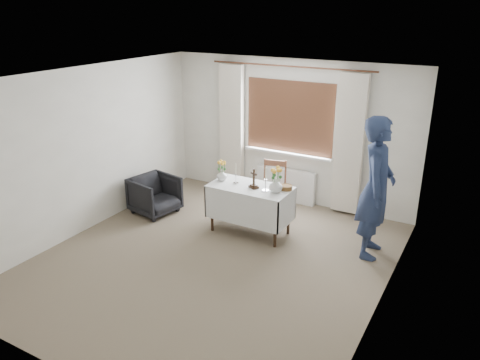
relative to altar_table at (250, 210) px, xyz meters
name	(u,v)px	position (x,y,z in m)	size (l,w,h in m)	color
ground	(214,259)	(-0.04, -0.99, -0.38)	(5.00, 5.00, 0.00)	#7B7055
altar_table	(250,210)	(0.00, 0.00, 0.00)	(1.24, 0.64, 0.76)	white
wooden_chair	(273,189)	(0.00, 0.80, 0.07)	(0.42, 0.42, 0.90)	brown
armchair	(155,195)	(-1.74, -0.14, -0.06)	(0.68, 0.70, 0.64)	black
person	(376,188)	(1.79, 0.27, 0.61)	(0.73, 0.48, 1.99)	navy
radiator	(286,185)	(-0.04, 1.43, -0.08)	(1.10, 0.10, 0.60)	white
wooden_cross	(254,178)	(0.07, -0.02, 0.53)	(0.14, 0.10, 0.30)	black
candlestick_left	(236,174)	(-0.25, 0.01, 0.54)	(0.09, 0.09, 0.32)	silver
candlestick_right	(266,179)	(0.27, -0.04, 0.56)	(0.10, 0.10, 0.36)	silver
flower_vase_left	(222,175)	(-0.51, 0.02, 0.47)	(0.16, 0.16, 0.17)	silver
flower_vase_right	(276,185)	(0.42, -0.01, 0.48)	(0.20, 0.20, 0.21)	silver
wicker_basket	(286,187)	(0.52, 0.15, 0.41)	(0.18, 0.18, 0.07)	brown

